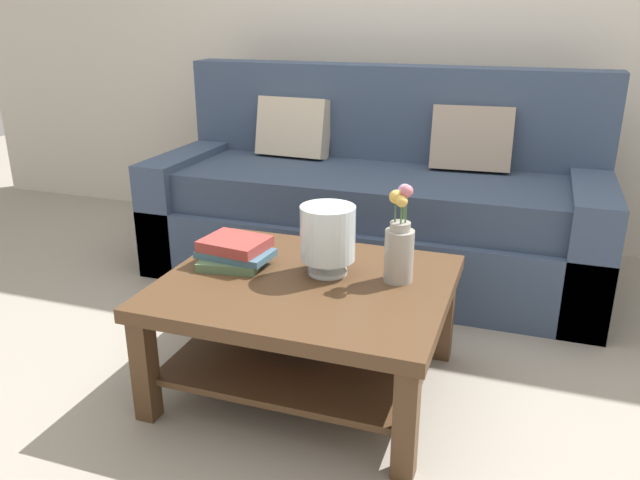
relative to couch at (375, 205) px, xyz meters
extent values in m
plane|color=gray|center=(0.09, -0.94, -0.36)|extent=(10.00, 10.00, 0.00)
cube|color=beige|center=(0.09, 0.71, 0.99)|extent=(6.40, 0.12, 2.70)
cube|color=#384760|center=(0.00, -0.07, -0.18)|extent=(2.29, 0.90, 0.36)
cube|color=#324057|center=(0.00, -0.10, 0.10)|extent=(2.05, 0.74, 0.20)
cube|color=#384760|center=(0.00, 0.28, 0.35)|extent=(2.29, 0.20, 0.70)
cube|color=#384760|center=(-1.05, -0.07, -0.06)|extent=(0.20, 0.90, 0.60)
cube|color=#384760|center=(1.05, -0.07, -0.06)|extent=(0.20, 0.90, 0.60)
cube|color=beige|center=(-0.52, 0.14, 0.36)|extent=(0.41, 0.21, 0.34)
cube|color=gray|center=(0.46, 0.14, 0.36)|extent=(0.41, 0.21, 0.34)
cube|color=#4C331E|center=(0.05, -1.19, 0.04)|extent=(1.01, 0.85, 0.05)
cube|color=#4C331E|center=(-0.40, -1.56, -0.17)|extent=(0.07, 0.07, 0.38)
cube|color=#4C331E|center=(0.50, -1.56, -0.17)|extent=(0.07, 0.07, 0.38)
cube|color=#4C331E|center=(-0.40, -0.82, -0.17)|extent=(0.07, 0.07, 0.38)
cube|color=#4C331E|center=(0.50, -0.82, -0.17)|extent=(0.07, 0.07, 0.38)
cube|color=#4C331E|center=(0.05, -1.19, -0.22)|extent=(0.89, 0.73, 0.02)
cube|color=slate|center=(0.00, -1.14, -0.20)|extent=(0.28, 0.20, 0.03)
cube|color=#2D333D|center=(0.00, -1.14, -0.16)|extent=(0.32, 0.26, 0.03)
cube|color=#993833|center=(0.00, -1.23, -0.13)|extent=(0.29, 0.21, 0.04)
cube|color=#51704C|center=(-0.26, -1.15, 0.08)|extent=(0.25, 0.23, 0.03)
cube|color=#3D6075|center=(-0.25, -1.14, 0.11)|extent=(0.28, 0.18, 0.03)
cube|color=#993833|center=(-0.26, -1.13, 0.14)|extent=(0.25, 0.22, 0.04)
cylinder|color=silver|center=(0.10, -1.10, 0.07)|extent=(0.14, 0.14, 0.02)
cylinder|color=silver|center=(0.10, -1.10, 0.10)|extent=(0.04, 0.04, 0.04)
cylinder|color=silver|center=(0.10, -1.10, 0.22)|extent=(0.20, 0.20, 0.20)
sphere|color=beige|center=(0.07, -1.10, 0.18)|extent=(0.05, 0.05, 0.05)
sphere|color=#51704C|center=(0.13, -1.09, 0.18)|extent=(0.05, 0.05, 0.05)
cylinder|color=#9E998E|center=(0.36, -1.09, 0.16)|extent=(0.10, 0.10, 0.19)
cylinder|color=#9E998E|center=(0.36, -1.09, 0.27)|extent=(0.07, 0.07, 0.03)
cylinder|color=#426638|center=(0.38, -1.08, 0.34)|extent=(0.01, 0.01, 0.10)
sphere|color=#C66B7A|center=(0.38, -1.08, 0.40)|extent=(0.04, 0.04, 0.04)
cylinder|color=#426638|center=(0.36, -1.05, 0.33)|extent=(0.01, 0.01, 0.09)
sphere|color=#B28CB7|center=(0.36, -1.05, 0.39)|extent=(0.05, 0.05, 0.05)
cylinder|color=#426638|center=(0.34, -1.09, 0.32)|extent=(0.01, 0.01, 0.08)
sphere|color=gold|center=(0.34, -1.09, 0.38)|extent=(0.05, 0.05, 0.05)
cylinder|color=#426638|center=(0.37, -1.10, 0.32)|extent=(0.01, 0.01, 0.07)
sphere|color=gold|center=(0.37, -1.10, 0.37)|extent=(0.04, 0.04, 0.04)
camera|label=1|loc=(0.78, -3.12, 0.98)|focal=35.40mm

